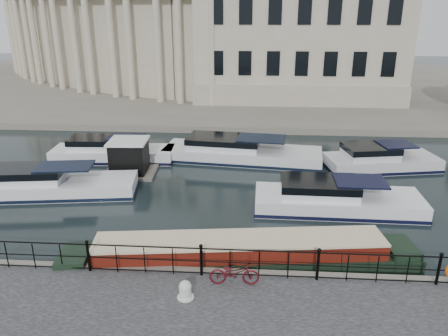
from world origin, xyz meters
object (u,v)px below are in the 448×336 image
at_px(mooring_bollard, 185,290).
at_px(harbour_hut, 129,159).
at_px(bicycle, 234,273).
at_px(narrowboat, 240,257).

relative_size(mooring_bollard, harbour_hut, 0.20).
xyz_separation_m(bicycle, narrowboat, (0.13, 1.98, -0.63)).
height_order(bicycle, mooring_bollard, bicycle).
bearing_deg(mooring_bollard, bicycle, 28.92).
height_order(mooring_bollard, harbour_hut, harbour_hut).
relative_size(bicycle, mooring_bollard, 2.71).
relative_size(bicycle, narrowboat, 0.12).
distance_m(mooring_bollard, narrowboat, 3.31).
height_order(bicycle, narrowboat, bicycle).
bearing_deg(mooring_bollard, harbour_hut, 112.96).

